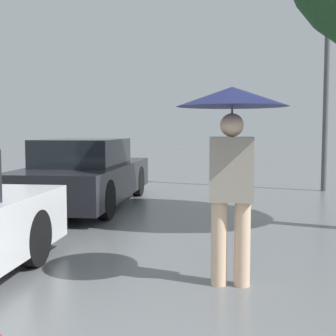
# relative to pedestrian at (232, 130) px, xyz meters

# --- Properties ---
(pedestrian) EXTENTS (1.02, 1.02, 1.84)m
(pedestrian) POSITION_rel_pedestrian_xyz_m (0.00, 0.00, 0.00)
(pedestrian) COLOR beige
(pedestrian) RESTS_ON ground_plane
(parked_car_farthest) EXTENTS (1.64, 4.45, 1.27)m
(parked_car_farthest) POSITION_rel_pedestrian_xyz_m (-2.70, 4.31, -0.85)
(parked_car_farthest) COLOR black
(parked_car_farthest) RESTS_ON ground_plane
(street_lamp) EXTENTS (0.30, 0.30, 5.16)m
(street_lamp) POSITION_rel_pedestrian_xyz_m (2.25, 7.07, 1.66)
(street_lamp) COLOR #515456
(street_lamp) RESTS_ON ground_plane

